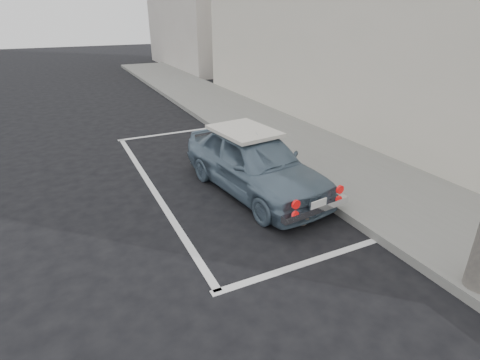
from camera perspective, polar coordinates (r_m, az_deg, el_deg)
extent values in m
plane|color=black|center=(5.76, 3.09, -11.13)|extent=(80.00, 80.00, 0.00)
cube|color=slate|center=(8.84, 15.08, 1.80)|extent=(2.80, 40.00, 0.15)
cube|color=beige|center=(11.86, 22.98, 23.41)|extent=(3.50, 18.00, 7.00)
cube|color=black|center=(10.86, 14.97, 13.26)|extent=(0.10, 16.00, 2.40)
cube|color=silver|center=(5.65, 10.15, -12.30)|extent=(3.00, 0.12, 0.01)
cube|color=silver|center=(11.44, -10.68, 6.98)|extent=(3.00, 0.12, 0.01)
cube|color=silver|center=(7.95, -13.26, -1.16)|extent=(0.12, 7.00, 0.01)
imported|color=slate|center=(7.39, 2.20, 2.73)|extent=(1.90, 3.79, 1.24)
cube|color=silver|center=(7.49, 0.65, 7.50)|extent=(1.19, 1.50, 0.07)
cube|color=silver|center=(6.27, 11.55, -4.36)|extent=(1.39, 0.29, 0.12)
cube|color=white|center=(6.20, 11.91, -3.71)|extent=(0.33, 0.06, 0.17)
cylinder|color=red|center=(5.84, 8.53, -3.70)|extent=(0.15, 0.06, 0.15)
cylinder|color=red|center=(6.47, 14.98, -1.41)|extent=(0.15, 0.06, 0.15)
cylinder|color=red|center=(5.93, 8.42, -5.24)|extent=(0.12, 0.05, 0.12)
cylinder|color=red|center=(6.55, 14.82, -2.83)|extent=(0.12, 0.05, 0.12)
ellipsoid|color=#63564C|center=(6.49, 9.08, -5.94)|extent=(0.25, 0.34, 0.19)
sphere|color=#63564C|center=(6.38, 9.99, -5.93)|extent=(0.12, 0.12, 0.12)
cone|color=#63564C|center=(6.33, 9.83, -5.55)|extent=(0.04, 0.04, 0.05)
cone|color=#63564C|center=(6.37, 10.24, -5.37)|extent=(0.04, 0.04, 0.05)
cylinder|color=#63564C|center=(6.65, 8.38, -5.76)|extent=(0.13, 0.19, 0.03)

